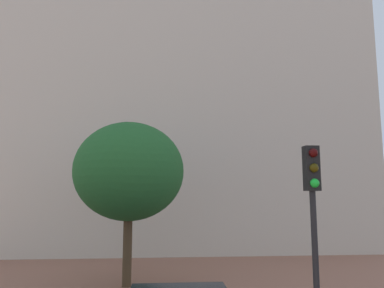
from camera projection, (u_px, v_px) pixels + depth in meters
landmark_building at (167, 96)px, 29.11m from camera, size 28.85×11.16×36.36m
traffic_light_pole at (314, 219)px, 7.22m from camera, size 0.28×0.34×4.76m
tree_curb_far at (129, 171)px, 15.88m from camera, size 4.73×4.73×6.92m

